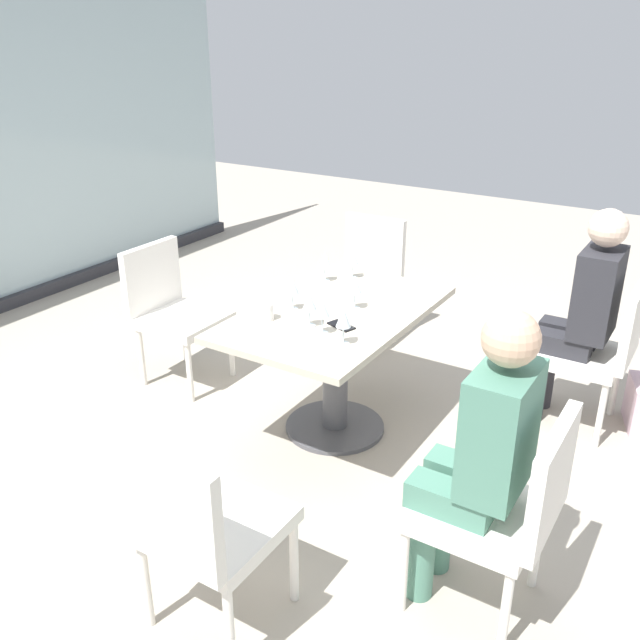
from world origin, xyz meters
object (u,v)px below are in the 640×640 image
at_px(wine_glass_0, 355,285).
at_px(cell_phone_on_table, 341,326).
at_px(wine_glass_6, 325,260).
at_px(chair_front_right, 598,347).
at_px(person_front_left, 481,449).
at_px(wine_glass_1, 292,286).
at_px(chair_far_right, 364,273).
at_px(dining_table_main, 336,342).
at_px(wine_glass_2, 310,302).
at_px(wine_glass_3, 343,318).
at_px(chair_front_left, 504,505).
at_px(chair_near_window, 171,306).
at_px(wine_glass_4, 352,257).
at_px(chair_side_end, 199,524).
at_px(wine_glass_5, 322,308).
at_px(coffee_cup, 266,312).
at_px(person_front_right, 583,308).

relative_size(wine_glass_0, cell_phone_on_table, 1.28).
bearing_deg(wine_glass_0, wine_glass_6, 52.06).
bearing_deg(chair_front_right, person_front_left, 176.08).
bearing_deg(wine_glass_1, chair_far_right, 11.75).
bearing_deg(chair_far_right, wine_glass_6, -167.40).
height_order(dining_table_main, wine_glass_2, wine_glass_2).
distance_m(wine_glass_0, wine_glass_3, 0.45).
height_order(chair_far_right, wine_glass_1, wine_glass_1).
xyz_separation_m(chair_front_left, chair_near_window, (0.80, 2.40, 0.00)).
relative_size(chair_front_left, person_front_left, 0.69).
relative_size(chair_near_window, cell_phone_on_table, 6.04).
xyz_separation_m(chair_front_left, wine_glass_3, (0.45, 0.96, 0.37)).
bearing_deg(chair_near_window, wine_glass_4, -64.70).
relative_size(wine_glass_6, cell_phone_on_table, 1.28).
xyz_separation_m(chair_front_right, cell_phone_on_table, (-0.97, 1.07, 0.24)).
bearing_deg(wine_glass_3, cell_phone_on_table, 32.76).
height_order(chair_front_left, chair_near_window, same).
xyz_separation_m(chair_front_left, wine_glass_4, (1.28, 1.38, 0.37)).
relative_size(chair_near_window, person_front_left, 0.69).
distance_m(chair_side_end, cell_phone_on_table, 1.34).
relative_size(chair_front_left, cell_phone_on_table, 6.04).
relative_size(chair_front_right, wine_glass_1, 4.70).
bearing_deg(person_front_left, wine_glass_3, 61.82).
bearing_deg(wine_glass_2, cell_phone_on_table, -60.34).
bearing_deg(chair_side_end, wine_glass_1, 20.76).
height_order(wine_glass_1, wine_glass_4, same).
bearing_deg(wine_glass_0, chair_side_end, -171.07).
relative_size(chair_far_right, wine_glass_4, 4.70).
bearing_deg(chair_near_window, wine_glass_5, -102.60).
bearing_deg(chair_front_left, wine_glass_3, 64.61).
xyz_separation_m(wine_glass_6, coffee_cup, (-0.65, -0.05, -0.09)).
bearing_deg(wine_glass_6, wine_glass_2, -154.98).
height_order(chair_near_window, wine_glass_2, wine_glass_2).
distance_m(chair_front_right, wine_glass_5, 1.59).
xyz_separation_m(chair_front_right, person_front_left, (-1.59, 0.11, 0.20)).
bearing_deg(wine_glass_2, chair_far_right, 18.01).
xyz_separation_m(chair_side_end, chair_far_right, (2.66, 0.79, 0.00)).
distance_m(chair_side_end, person_front_right, 2.41).
bearing_deg(wine_glass_0, chair_front_left, -127.57).
distance_m(chair_front_left, wine_glass_6, 1.91).
xyz_separation_m(person_front_right, cell_phone_on_table, (-0.97, 0.96, 0.03)).
height_order(person_front_left, coffee_cup, person_front_left).
distance_m(chair_front_right, wine_glass_1, 1.71).
relative_size(chair_front_right, chair_near_window, 1.00).
height_order(wine_glass_0, wine_glass_2, same).
relative_size(wine_glass_4, wine_glass_6, 1.00).
bearing_deg(person_front_left, wine_glass_4, 44.74).
bearing_deg(wine_glass_6, chair_front_right, -73.27).
distance_m(chair_front_right, cell_phone_on_table, 1.46).
bearing_deg(coffee_cup, chair_front_left, -109.03).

